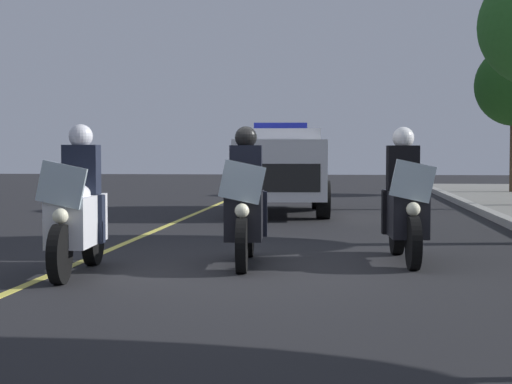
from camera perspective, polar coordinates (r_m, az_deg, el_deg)
The scene contains 6 objects.
ground_plane at distance 10.12m, azimuth -0.15°, elevation -5.16°, with size 80.00×80.00×0.00m, color black.
lane_stripe_center at distance 10.59m, azimuth -12.27°, elevation -4.85°, with size 48.00×0.12×0.01m, color #E0D14C.
police_motorcycle_lead_left at distance 9.70m, azimuth -12.16°, elevation -1.42°, with size 2.14×0.61×1.72m.
police_motorcycle_lead_right at distance 10.27m, azimuth -0.75°, elevation -1.12°, with size 2.14×0.61×1.72m.
police_motorcycle_trailing at distance 10.70m, azimuth 10.18°, elevation -1.01°, with size 2.14×0.61×1.72m.
police_suv at distance 18.77m, azimuth 1.69°, elevation 1.78°, with size 5.02×2.34×2.05m.
Camera 1 is at (9.97, 1.07, 1.40)m, focal length 58.21 mm.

